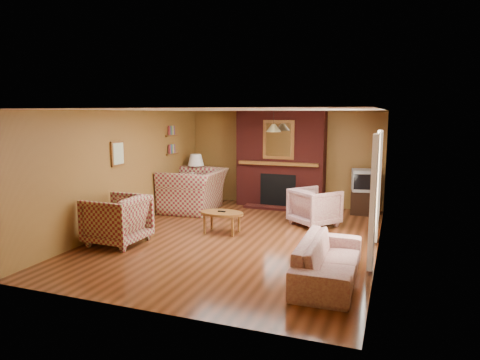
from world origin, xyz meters
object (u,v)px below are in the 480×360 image
at_px(side_table, 196,193).
at_px(crt_tv, 364,180).
at_px(plaid_loveseat, 194,190).
at_px(table_lamp, 196,166).
at_px(floral_sofa, 329,260).
at_px(plaid_armchair, 117,220).
at_px(coffee_table, 222,215).
at_px(floral_armchair, 315,207).
at_px(tv_stand, 363,202).
at_px(fireplace, 281,160).

bearing_deg(side_table, crt_tv, 4.74).
bearing_deg(plaid_loveseat, table_lamp, -163.07).
distance_m(floral_sofa, crt_tv, 4.33).
bearing_deg(plaid_armchair, side_table, -175.70).
xyz_separation_m(floral_sofa, table_lamp, (-4.00, 3.95, 0.71)).
bearing_deg(side_table, coffee_table, -53.80).
xyz_separation_m(floral_sofa, crt_tv, (0.15, 4.29, 0.51)).
relative_size(coffee_table, crt_tv, 1.43).
bearing_deg(side_table, floral_armchair, -17.89).
distance_m(side_table, crt_tv, 4.19).
height_order(floral_sofa, crt_tv, crt_tv).
bearing_deg(coffee_table, plaid_loveseat, 131.10).
height_order(coffee_table, tv_stand, tv_stand).
bearing_deg(crt_tv, coffee_table, -133.71).
height_order(fireplace, floral_armchair, fireplace).
distance_m(side_table, tv_stand, 4.16).
height_order(coffee_table, table_lamp, table_lamp).
xyz_separation_m(fireplace, plaid_loveseat, (-1.85, -1.19, -0.68)).
distance_m(plaid_loveseat, crt_tv, 4.04).
bearing_deg(plaid_loveseat, floral_sofa, 44.58).
distance_m(fireplace, table_lamp, 2.17).
distance_m(floral_armchair, side_table, 3.44).
distance_m(floral_armchair, coffee_table, 2.02).
distance_m(fireplace, tv_stand, 2.25).
relative_size(side_table, table_lamp, 0.88).
height_order(coffee_table, crt_tv, crt_tv).
bearing_deg(table_lamp, coffee_table, -53.80).
xyz_separation_m(fireplace, crt_tv, (2.05, -0.19, -0.38)).
height_order(floral_armchair, table_lamp, table_lamp).
height_order(coffee_table, side_table, side_table).
bearing_deg(plaid_loveseat, coffee_table, 37.02).
bearing_deg(floral_armchair, plaid_armchair, 77.73).
bearing_deg(table_lamp, plaid_armchair, -87.59).
bearing_deg(tv_stand, plaid_armchair, -133.32).
relative_size(floral_sofa, crt_tv, 3.21).
distance_m(plaid_armchair, tv_stand, 5.60).
bearing_deg(side_table, plaid_loveseat, -68.99).
distance_m(floral_sofa, tv_stand, 4.30).
xyz_separation_m(floral_armchair, coffee_table, (-1.61, -1.21, -0.02)).
bearing_deg(crt_tv, fireplace, 174.70).
height_order(plaid_armchair, crt_tv, crt_tv).
bearing_deg(plaid_loveseat, floral_armchair, 78.29).
bearing_deg(floral_sofa, fireplace, 22.27).
height_order(fireplace, side_table, fireplace).
xyz_separation_m(side_table, table_lamp, (0.00, 0.00, 0.69)).
bearing_deg(crt_tv, plaid_loveseat, -165.68).
distance_m(coffee_table, tv_stand, 3.61).
xyz_separation_m(plaid_loveseat, tv_stand, (3.90, 1.00, -0.22)).
bearing_deg(coffee_table, fireplace, 81.00).
distance_m(tv_stand, crt_tv, 0.53).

